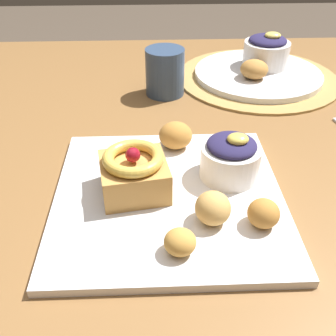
{
  "coord_description": "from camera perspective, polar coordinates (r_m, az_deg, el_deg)",
  "views": [
    {
      "loc": [
        -0.02,
        -0.54,
        1.09
      ],
      "look_at": [
        0.0,
        -0.1,
        0.77
      ],
      "focal_mm": 43.04,
      "sensor_mm": 36.0,
      "label": 1
    }
  ],
  "objects": [
    {
      "name": "dining_table",
      "position": [
        0.7,
        -0.33,
        -3.97
      ],
      "size": [
        1.23,
        1.13,
        0.73
      ],
      "color": "brown",
      "rests_on": "ground_plane"
    },
    {
      "name": "woven_placemat",
      "position": [
        0.93,
        12.54,
        12.4
      ],
      "size": [
        0.35,
        0.35,
        0.0
      ],
      "primitive_type": "cylinder",
      "color": "#AD894C",
      "rests_on": "dining_table"
    },
    {
      "name": "front_plate",
      "position": [
        0.55,
        0.09,
        -4.11
      ],
      "size": [
        0.31,
        0.31,
        0.01
      ],
      "primitive_type": "cube",
      "color": "white",
      "rests_on": "dining_table"
    },
    {
      "name": "cake_slice",
      "position": [
        0.53,
        -4.85,
        -0.65
      ],
      "size": [
        0.1,
        0.1,
        0.07
      ],
      "rotation": [
        0.0,
        0.0,
        0.17
      ],
      "color": "#C68E47",
      "rests_on": "front_plate"
    },
    {
      "name": "berry_ramekin",
      "position": [
        0.57,
        8.86,
        1.46
      ],
      "size": [
        0.08,
        0.08,
        0.07
      ],
      "color": "white",
      "rests_on": "front_plate"
    },
    {
      "name": "fritter_front",
      "position": [
        0.5,
        13.37,
        -6.27
      ],
      "size": [
        0.04,
        0.04,
        0.04
      ],
      "primitive_type": "ellipsoid",
      "color": "#BC7F38",
      "rests_on": "front_plate"
    },
    {
      "name": "fritter_middle",
      "position": [
        0.62,
        1.1,
        4.44
      ],
      "size": [
        0.05,
        0.05,
        0.04
      ],
      "primitive_type": "ellipsoid",
      "color": "#BC7F38",
      "rests_on": "front_plate"
    },
    {
      "name": "fritter_back",
      "position": [
        0.49,
        6.37,
        -5.66
      ],
      "size": [
        0.04,
        0.05,
        0.04
      ],
      "primitive_type": "ellipsoid",
      "color": "tan",
      "rests_on": "front_plate"
    },
    {
      "name": "fritter_extra",
      "position": [
        0.46,
        1.72,
        -10.43
      ],
      "size": [
        0.04,
        0.04,
        0.03
      ],
      "primitive_type": "ellipsoid",
      "color": "gold",
      "rests_on": "front_plate"
    },
    {
      "name": "back_plate",
      "position": [
        0.93,
        12.61,
        12.89
      ],
      "size": [
        0.28,
        0.28,
        0.01
      ],
      "primitive_type": "cylinder",
      "color": "white",
      "rests_on": "woven_placemat"
    },
    {
      "name": "back_ramekin",
      "position": [
        0.95,
        13.77,
        15.79
      ],
      "size": [
        0.1,
        0.1,
        0.08
      ],
      "color": "white",
      "rests_on": "back_plate"
    },
    {
      "name": "back_pastry",
      "position": [
        0.88,
        12.11,
        13.53
      ],
      "size": [
        0.06,
        0.06,
        0.04
      ],
      "primitive_type": "ellipsoid",
      "color": "#B77F3D",
      "rests_on": "back_plate"
    },
    {
      "name": "coffee_mug",
      "position": [
        0.82,
        -0.44,
        13.44
      ],
      "size": [
        0.08,
        0.08,
        0.09
      ],
      "primitive_type": "cylinder",
      "color": "#334766",
      "rests_on": "dining_table"
    }
  ]
}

